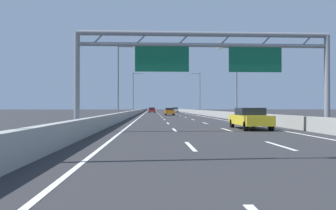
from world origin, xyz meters
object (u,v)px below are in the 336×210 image
Objects in this scene: sign_gantry at (205,56)px; streetlamp_right_mid at (235,78)px; yellow_car at (250,118)px; red_car at (152,110)px; black_car at (152,109)px; streetlamp_left_mid at (120,77)px; orange_car at (170,111)px; streetlamp_left_far at (134,90)px; streetlamp_right_far at (199,91)px; white_car at (175,110)px.

streetlamp_right_mid is at bearing 70.48° from sign_gantry.
yellow_car is 67.63m from red_car.
black_car is 42.29m from red_car.
sign_gantry is at bearing -70.15° from streetlamp_left_mid.
sign_gantry is at bearing -89.96° from orange_car.
streetlamp_right_mid reaches higher than black_car.
streetlamp_right_mid is at bearing -64.89° from streetlamp_left_far.
streetlamp_left_far is 14.40m from orange_car.
streetlamp_left_mid is 1.00× the size of streetlamp_right_far.
white_car is 0.94× the size of yellow_car.
streetlamp_left_mid is at bearing -90.00° from streetlamp_left_far.
streetlamp_left_mid and streetlamp_right_far have the same top height.
sign_gantry is at bearing -87.15° from red_car.
streetlamp_left_mid is 31.86m from streetlamp_left_far.
streetlamp_left_mid is at bearing -101.30° from white_car.
streetlamp_left_mid reaches higher than orange_car.
streetlamp_left_mid reaches higher than sign_gantry.
streetlamp_left_far is at bearing -103.62° from red_car.
red_car is at bearing 76.38° from streetlamp_left_far.
streetlamp_left_far reaches higher than red_car.
streetlamp_right_mid is at bearing -83.10° from black_car.
orange_car is at bearing 109.93° from streetlamp_right_mid.
black_car is at bearing 93.75° from yellow_car.
red_car is (-10.86, 16.79, -4.64)m from streetlamp_right_far.
yellow_car is (11.10, -50.48, -4.63)m from streetlamp_left_far.
streetlamp_left_mid is at bearing -94.78° from red_car.
white_car is at bearing 89.97° from yellow_car.
streetlamp_right_far is 2.28× the size of red_car.
streetlamp_left_mid reaches higher than white_car.
red_car is at bearing 96.95° from orange_car.
streetlamp_right_mid reaches higher than white_car.
orange_car is (-3.59, 39.10, -0.01)m from yellow_car.
streetlamp_right_mid reaches higher than orange_car.
black_car is at bearing 92.91° from orange_car.
streetlamp_right_mid is at bearing -70.07° from orange_car.
yellow_car reaches higher than black_car.
streetlamp_left_far is 2.15× the size of white_car.
streetlamp_left_mid is at bearing -92.47° from black_car.
streetlamp_left_far reaches higher than white_car.
red_car is at bearing 85.22° from streetlamp_left_mid.
sign_gantry is 41.54m from orange_car.
orange_car is at bearing 69.87° from streetlamp_left_mid.
red_car is (-3.46, 69.51, -4.06)m from sign_gantry.
streetlamp_left_mid is 14.93m from streetlamp_right_mid.
streetlamp_right_far is at bearing -57.10° from red_car.
streetlamp_right_far is 2.02× the size of yellow_car.
yellow_car is at bearing -84.75° from orange_car.
yellow_car is (-3.83, -18.62, -4.63)m from streetlamp_right_mid.
streetlamp_right_far reaches higher than orange_car.
streetlamp_right_far is at bearing 82.01° from sign_gantry.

